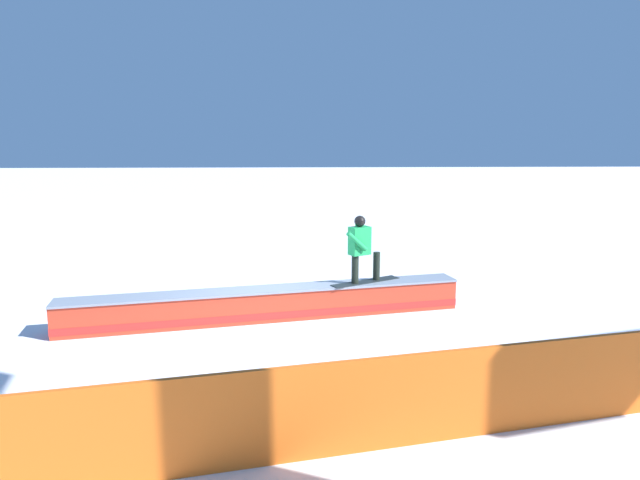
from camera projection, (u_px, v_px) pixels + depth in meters
The scene contains 4 objects.
ground_plane at pixel (268, 319), 10.66m from camera, with size 120.00×120.00×0.00m, color white.
grind_box at pixel (268, 305), 10.61m from camera, with size 7.67×2.12×0.62m.
snowboarder at pixel (361, 247), 10.83m from camera, with size 1.47×0.97×1.36m.
safety_fence at pixel (245, 420), 5.73m from camera, with size 12.69×0.06×1.09m, color orange.
Camera 1 is at (-0.54, 10.25, 3.43)m, focal length 30.84 mm.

